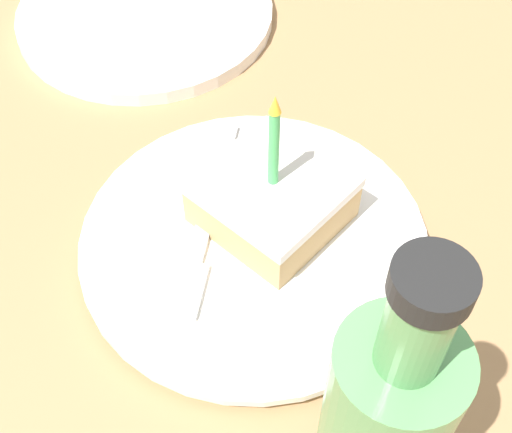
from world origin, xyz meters
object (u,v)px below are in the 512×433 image
at_px(plate, 256,240).
at_px(cake_slice, 272,199).
at_px(side_plate, 146,14).
at_px(fork, 204,226).

distance_m(plate, cake_slice, 0.04).
bearing_deg(side_plate, fork, -33.46).
relative_size(plate, fork, 1.56).
bearing_deg(plate, fork, -146.26).
height_order(cake_slice, fork, cake_slice).
distance_m(fork, side_plate, 0.29).
bearing_deg(fork, cake_slice, 53.38).
bearing_deg(cake_slice, side_plate, 156.59).
bearing_deg(cake_slice, plate, -85.17).
relative_size(cake_slice, fork, 0.73).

